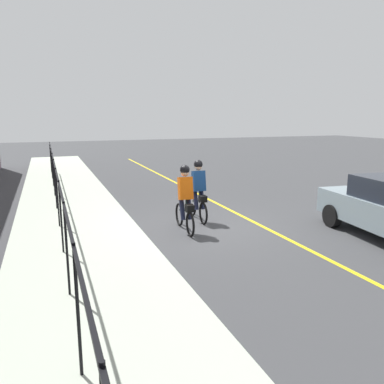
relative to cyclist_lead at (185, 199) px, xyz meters
name	(u,v)px	position (x,y,z in m)	size (l,w,h in m)	color
ground_plane	(203,227)	(0.25, -0.62, -0.91)	(80.00, 80.00, 0.00)	#3B3C3F
lane_line_centre	(252,221)	(0.25, -2.22, -0.91)	(36.00, 0.12, 0.01)	yellow
sidewalk	(78,238)	(0.25, 2.78, -0.84)	(40.00, 3.20, 0.15)	#ABB4A2
iron_fence	(57,182)	(1.25, 3.18, 0.45)	(21.69, 0.04, 1.60)	black
cyclist_lead	(185,199)	(0.00, 0.00, 0.00)	(1.71, 0.38, 1.83)	black
cyclist_follow	(198,191)	(0.93, -0.76, 0.00)	(1.71, 0.38, 1.83)	black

